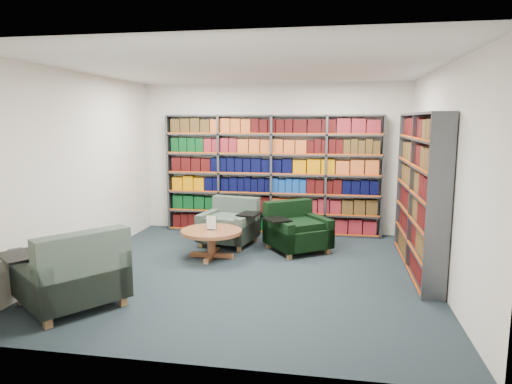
% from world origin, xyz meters
% --- Properties ---
extents(room_shell, '(5.02, 5.02, 2.82)m').
position_xyz_m(room_shell, '(0.00, 0.00, 1.40)').
color(room_shell, black).
rests_on(room_shell, ground).
extents(bookshelf_back, '(4.00, 0.28, 2.20)m').
position_xyz_m(bookshelf_back, '(0.00, 2.34, 1.10)').
color(bookshelf_back, '#47494F').
rests_on(bookshelf_back, ground).
extents(bookshelf_right, '(0.28, 2.50, 2.20)m').
position_xyz_m(bookshelf_right, '(2.34, 0.60, 1.10)').
color(bookshelf_right, '#47494F').
rests_on(bookshelf_right, ground).
extents(chair_teal_left, '(1.09, 1.00, 0.77)m').
position_xyz_m(chair_teal_left, '(-0.60, 1.48, 0.31)').
color(chair_teal_left, '#0D2F3F').
rests_on(chair_teal_left, ground).
extents(chair_green_right, '(1.20, 1.20, 0.78)m').
position_xyz_m(chair_green_right, '(0.54, 1.25, 0.32)').
color(chair_green_right, black).
rests_on(chair_green_right, ground).
extents(chair_teal_front, '(1.42, 1.42, 0.93)m').
position_xyz_m(chair_teal_front, '(-1.72, -1.53, 0.37)').
color(chair_teal_front, '#0D2F3F').
rests_on(chair_teal_front, ground).
extents(coffee_table, '(0.94, 0.94, 0.66)m').
position_xyz_m(coffee_table, '(-0.69, 0.58, 0.35)').
color(coffee_table, brown).
rests_on(coffee_table, ground).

